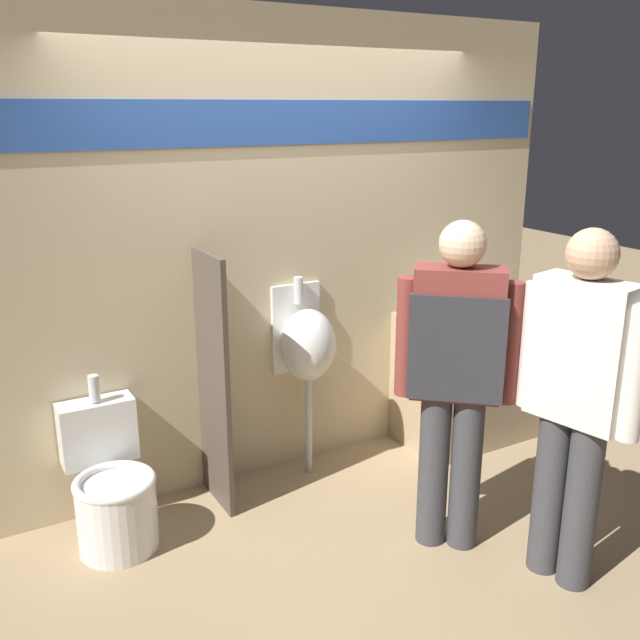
# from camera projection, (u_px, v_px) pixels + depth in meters

# --- Properties ---
(ground_plane) EXTENTS (16.00, 16.00, 0.00)m
(ground_plane) POSITION_uv_depth(u_px,v_px,m) (335.00, 503.00, 4.07)
(ground_plane) COLOR #997F5B
(display_wall) EXTENTS (3.78, 0.07, 2.70)m
(display_wall) POSITION_uv_depth(u_px,v_px,m) (284.00, 251.00, 4.18)
(display_wall) COLOR beige
(display_wall) RESTS_ON ground_plane
(sink_counter) EXTENTS (1.07, 0.54, 0.88)m
(sink_counter) POSITION_uv_depth(u_px,v_px,m) (478.00, 374.00, 4.81)
(sink_counter) COLOR tan
(sink_counter) RESTS_ON ground_plane
(sink_basin) EXTENTS (0.39, 0.39, 0.27)m
(sink_basin) POSITION_uv_depth(u_px,v_px,m) (471.00, 301.00, 4.69)
(sink_basin) COLOR white
(sink_basin) RESTS_ON sink_counter
(cell_phone) EXTENTS (0.07, 0.14, 0.01)m
(cell_phone) POSITION_uv_depth(u_px,v_px,m) (455.00, 321.00, 4.44)
(cell_phone) COLOR #B7B7BC
(cell_phone) RESTS_ON sink_counter
(divider_near_counter) EXTENTS (0.03, 0.41, 1.45)m
(divider_near_counter) POSITION_uv_depth(u_px,v_px,m) (214.00, 383.00, 3.90)
(divider_near_counter) COLOR #4C4238
(divider_near_counter) RESTS_ON ground_plane
(urinal_near_counter) EXTENTS (0.33, 0.32, 1.21)m
(urinal_near_counter) POSITION_uv_depth(u_px,v_px,m) (307.00, 345.00, 4.21)
(urinal_near_counter) COLOR silver
(urinal_near_counter) RESTS_ON ground_plane
(toilet) EXTENTS (0.41, 0.58, 0.85)m
(toilet) POSITION_uv_depth(u_px,v_px,m) (112.00, 491.00, 3.65)
(toilet) COLOR white
(toilet) RESTS_ON ground_plane
(person_in_vest) EXTENTS (0.48, 0.45, 1.68)m
(person_in_vest) POSITION_uv_depth(u_px,v_px,m) (456.00, 365.00, 3.44)
(person_in_vest) COLOR #3D3D42
(person_in_vest) RESTS_ON ground_plane
(person_with_lanyard) EXTENTS (0.27, 0.58, 1.69)m
(person_with_lanyard) POSITION_uv_depth(u_px,v_px,m) (576.00, 396.00, 3.19)
(person_with_lanyard) COLOR #3D3D42
(person_with_lanyard) RESTS_ON ground_plane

